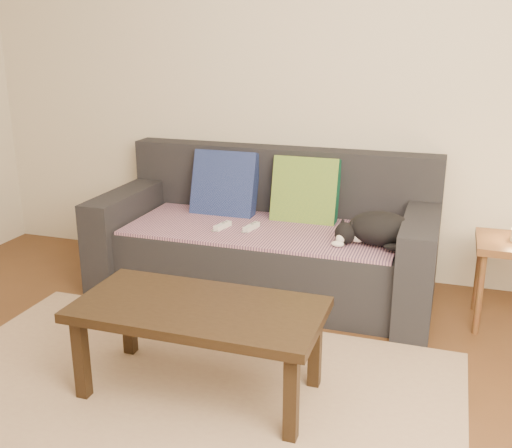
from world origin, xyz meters
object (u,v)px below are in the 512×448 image
object	(u,v)px
wii_remote_a	(223,226)
wii_remote_b	(251,227)
cat	(377,229)
sofa	(267,243)
coffee_table	(199,317)

from	to	relation	value
wii_remote_a	wii_remote_b	xyz separation A→B (m)	(0.18, 0.04, 0.00)
cat	wii_remote_a	bearing A→B (deg)	-162.90
cat	wii_remote_b	world-z (taller)	cat
wii_remote_a	wii_remote_b	distance (m)	0.18
sofa	wii_remote_a	size ratio (longest dim) A/B	14.00
sofa	coffee_table	distance (m)	1.26
sofa	cat	size ratio (longest dim) A/B	4.40
cat	wii_remote_b	xyz separation A→B (m)	(-0.77, 0.04, -0.08)
sofa	wii_remote_b	world-z (taller)	sofa
cat	wii_remote_b	distance (m)	0.77
sofa	wii_remote_b	distance (m)	0.22
sofa	cat	xyz separation A→B (m)	(0.71, -0.19, 0.22)
sofa	coffee_table	xyz separation A→B (m)	(0.08, -1.26, 0.08)
wii_remote_b	coffee_table	size ratio (longest dim) A/B	0.14
wii_remote_a	coffee_table	xyz separation A→B (m)	(0.31, -1.07, -0.07)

